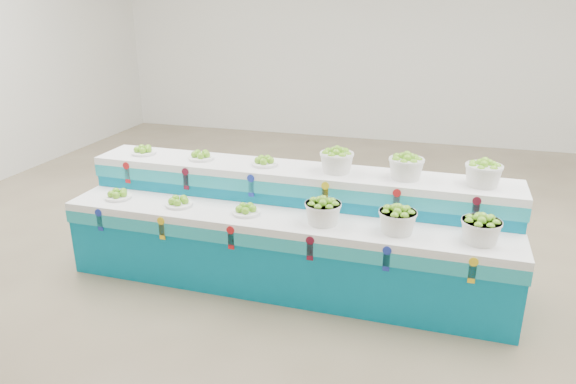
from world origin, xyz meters
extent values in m
plane|color=brown|center=(0.00, 0.00, 0.00)|extent=(10.00, 10.00, 0.00)
plane|color=silver|center=(0.00, 5.00, 2.00)|extent=(10.00, 0.00, 10.00)
cylinder|color=white|center=(-1.77, -0.74, 0.77)|extent=(0.26, 0.26, 0.09)
cylinder|color=white|center=(-1.13, -0.75, 0.77)|extent=(0.26, 0.26, 0.09)
cylinder|color=white|center=(-0.47, -0.75, 0.77)|extent=(0.26, 0.26, 0.09)
cylinder|color=white|center=(-1.77, -0.24, 1.07)|extent=(0.26, 0.26, 0.09)
cylinder|color=white|center=(-1.13, -0.24, 1.07)|extent=(0.26, 0.26, 0.09)
cylinder|color=white|center=(-0.46, -0.25, 1.07)|extent=(0.26, 0.26, 0.09)
camera|label=1|loc=(1.11, -4.81, 2.52)|focal=33.09mm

